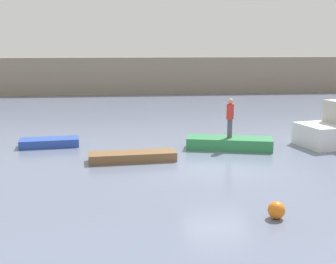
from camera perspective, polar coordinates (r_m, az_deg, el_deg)
The scene contains 7 objects.
ground_plane at distance 17.17m, azimuth 6.29°, elevation -4.58°, with size 120.00×120.00×0.00m, color slate.
embankment_wall at distance 43.29m, azimuth -1.37°, elevation 7.23°, with size 80.00×1.20×3.48m, color gray.
rowboat_blue at distance 21.34m, azimuth -14.92°, elevation -1.29°, with size 2.66×1.09×0.37m, color #2B4CAD.
rowboat_brown at distance 18.08m, azimuth -4.57°, elevation -3.15°, with size 3.50×0.99×0.37m, color brown.
rowboat_green at distance 20.26m, azimuth 7.85°, elevation -1.45°, with size 3.79×1.22×0.52m, color #2D7F47.
person_red_shirt at distance 20.03m, azimuth 7.94°, elevation 2.07°, with size 0.32×0.32×1.77m.
mooring_buoy at distance 12.53m, azimuth 13.70°, elevation -9.68°, with size 0.47×0.47×0.47m, color orange.
Camera 1 is at (-3.64, -16.14, 4.60)m, focal length 47.65 mm.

